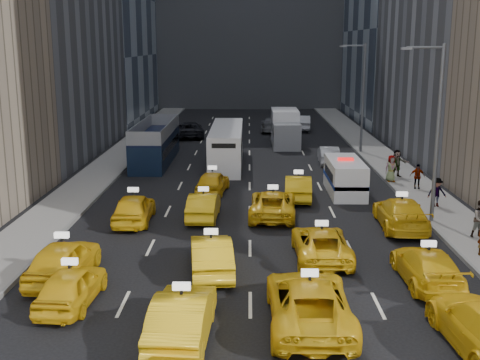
{
  "coord_description": "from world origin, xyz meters",
  "views": [
    {
      "loc": [
        -0.08,
        -17.67,
        9.01
      ],
      "look_at": [
        -0.52,
        13.01,
        2.0
      ],
      "focal_mm": 45.0,
      "sensor_mm": 36.0,
      "label": 1
    }
  ],
  "objects_px": {
    "city_bus": "(227,146)",
    "box_truck": "(285,128)",
    "nypd_van": "(345,177)",
    "double_decker": "(156,143)"
  },
  "relations": [
    {
      "from": "box_truck",
      "to": "nypd_van",
      "type": "bearing_deg",
      "value": -75.41
    },
    {
      "from": "nypd_van",
      "to": "double_decker",
      "type": "bearing_deg",
      "value": 142.61
    },
    {
      "from": "city_bus",
      "to": "box_truck",
      "type": "relative_size",
      "value": 1.57
    },
    {
      "from": "nypd_van",
      "to": "city_bus",
      "type": "xyz_separation_m",
      "value": [
        -7.54,
        9.01,
        0.41
      ]
    },
    {
      "from": "city_bus",
      "to": "double_decker",
      "type": "bearing_deg",
      "value": 173.22
    },
    {
      "from": "double_decker",
      "to": "box_truck",
      "type": "relative_size",
      "value": 1.54
    },
    {
      "from": "nypd_van",
      "to": "city_bus",
      "type": "bearing_deg",
      "value": 129.38
    },
    {
      "from": "box_truck",
      "to": "city_bus",
      "type": "bearing_deg",
      "value": -112.93
    },
    {
      "from": "double_decker",
      "to": "box_truck",
      "type": "xyz_separation_m",
      "value": [
        10.45,
        8.08,
        0.01
      ]
    },
    {
      "from": "nypd_van",
      "to": "city_bus",
      "type": "height_order",
      "value": "city_bus"
    }
  ]
}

